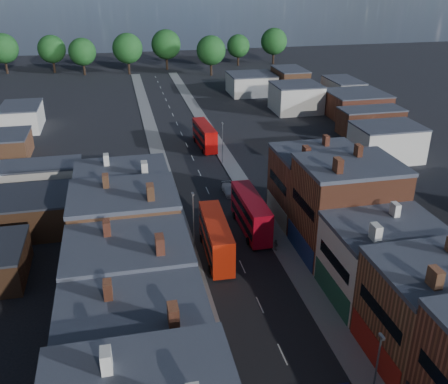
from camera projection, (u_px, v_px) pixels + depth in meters
name	position (u px, v px, depth m)	size (l,w,h in m)	color
pavement_west	(168.00, 189.00, 85.05)	(3.00, 200.00, 0.12)	gray
pavement_east	(242.00, 182.00, 87.58)	(3.00, 200.00, 0.12)	gray
lamp_post_1	(376.00, 368.00, 40.97)	(0.25, 0.70, 8.12)	slate
lamp_post_2	(193.00, 217.00, 65.60)	(0.25, 0.70, 8.12)	slate
lamp_post_3	(222.00, 140.00, 94.28)	(0.25, 0.70, 8.12)	slate
bus_0	(216.00, 237.00, 64.42)	(3.40, 12.23, 5.24)	red
bus_1	(251.00, 213.00, 70.79)	(3.21, 12.26, 5.28)	#B30A1B
bus_2	(205.00, 135.00, 103.44)	(3.40, 11.60, 4.95)	#B10A07
car_2	(211.00, 217.00, 74.33)	(2.14, 4.64, 1.29)	black
car_3	(229.00, 190.00, 83.23)	(1.93, 4.75, 1.38)	silver
ped_1	(205.00, 336.00, 50.11)	(0.80, 0.44, 1.65)	#3A1D17
ped_3	(276.00, 245.00, 66.39)	(0.92, 0.42, 1.57)	#5A564D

